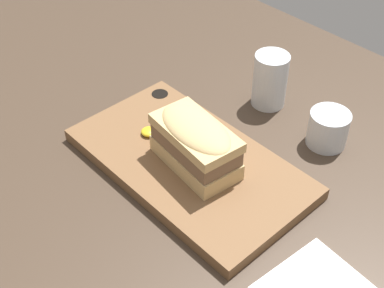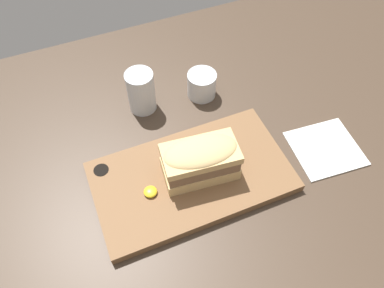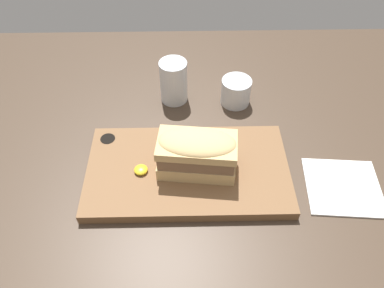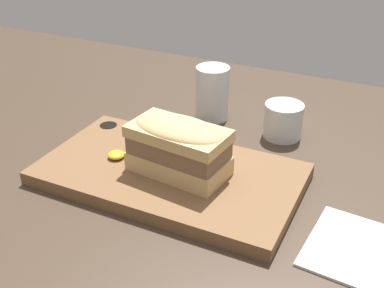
{
  "view_description": "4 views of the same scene",
  "coord_description": "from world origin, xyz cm",
  "px_view_note": "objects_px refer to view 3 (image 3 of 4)",
  "views": [
    {
      "loc": [
        50.29,
        -38.47,
        63.36
      ],
      "look_at": [
        4.9,
        3.63,
        9.07
      ],
      "focal_mm": 50.0,
      "sensor_mm": 36.0,
      "label": 1
    },
    {
      "loc": [
        -12.13,
        -32.1,
        69.17
      ],
      "look_at": [
        4.58,
        8.41,
        9.06
      ],
      "focal_mm": 35.0,
      "sensor_mm": 36.0,
      "label": 2
    },
    {
      "loc": [
        2.86,
        -41.59,
        61.53
      ],
      "look_at": [
        3.82,
        5.77,
        9.72
      ],
      "focal_mm": 35.0,
      "sensor_mm": 36.0,
      "label": 3
    },
    {
      "loc": [
        33.5,
        -50.24,
        43.73
      ],
      "look_at": [
        5.55,
        7.43,
        7.72
      ],
      "focal_mm": 45.0,
      "sensor_mm": 36.0,
      "label": 4
    }
  ],
  "objects_px": {
    "serving_board": "(187,170)",
    "water_glass": "(173,84)",
    "napkin": "(343,187)",
    "wine_glass": "(236,92)",
    "sandwich": "(197,152)"
  },
  "relations": [
    {
      "from": "water_glass",
      "to": "napkin",
      "type": "xyz_separation_m",
      "value": [
        0.33,
        -0.27,
        -0.04
      ]
    },
    {
      "from": "sandwich",
      "to": "wine_glass",
      "type": "bearing_deg",
      "value": 65.83
    },
    {
      "from": "serving_board",
      "to": "sandwich",
      "type": "distance_m",
      "value": 0.06
    },
    {
      "from": "serving_board",
      "to": "water_glass",
      "type": "bearing_deg",
      "value": 97.38
    },
    {
      "from": "sandwich",
      "to": "water_glass",
      "type": "bearing_deg",
      "value": 101.69
    },
    {
      "from": "sandwich",
      "to": "wine_glass",
      "type": "relative_size",
      "value": 2.23
    },
    {
      "from": "serving_board",
      "to": "sandwich",
      "type": "xyz_separation_m",
      "value": [
        0.02,
        -0.0,
        0.06
      ]
    },
    {
      "from": "sandwich",
      "to": "wine_glass",
      "type": "xyz_separation_m",
      "value": [
        0.1,
        0.22,
        -0.04
      ]
    },
    {
      "from": "sandwich",
      "to": "water_glass",
      "type": "xyz_separation_m",
      "value": [
        -0.05,
        0.23,
        -0.02
      ]
    },
    {
      "from": "serving_board",
      "to": "napkin",
      "type": "height_order",
      "value": "serving_board"
    },
    {
      "from": "serving_board",
      "to": "water_glass",
      "type": "xyz_separation_m",
      "value": [
        -0.03,
        0.23,
        0.03
      ]
    },
    {
      "from": "water_glass",
      "to": "napkin",
      "type": "height_order",
      "value": "water_glass"
    },
    {
      "from": "wine_glass",
      "to": "napkin",
      "type": "distance_m",
      "value": 0.32
    },
    {
      "from": "sandwich",
      "to": "napkin",
      "type": "xyz_separation_m",
      "value": [
        0.28,
        -0.04,
        -0.07
      ]
    },
    {
      "from": "serving_board",
      "to": "water_glass",
      "type": "height_order",
      "value": "water_glass"
    }
  ]
}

